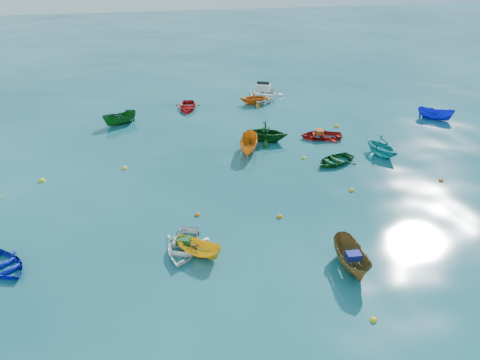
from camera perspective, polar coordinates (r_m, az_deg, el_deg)
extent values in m
plane|color=#093B45|center=(24.56, 2.22, -6.18)|extent=(160.00, 160.00, 0.00)
imported|color=#0D1AAA|center=(24.55, -26.72, -9.64)|extent=(3.45, 3.57, 0.60)
imported|color=white|center=(23.31, -6.90, -8.50)|extent=(3.09, 3.67, 0.65)
imported|color=brown|center=(22.67, 13.31, -10.34)|extent=(1.34, 3.26, 1.24)
imported|color=gold|center=(22.90, -5.00, -9.13)|extent=(2.50, 2.25, 0.95)
imported|color=#10481D|center=(32.22, 11.40, 2.02)|extent=(3.59, 3.17, 0.62)
imported|color=teal|center=(34.22, 16.73, 2.93)|extent=(3.32, 3.58, 1.54)
imported|color=orange|center=(33.33, 1.10, 3.49)|extent=(2.10, 3.43, 1.24)
imported|color=#0F4115|center=(35.12, 3.28, 4.76)|extent=(3.93, 3.74, 1.62)
imported|color=#A6110D|center=(36.15, 9.78, 5.09)|extent=(3.49, 2.78, 0.65)
imported|color=#1019CB|center=(42.56, 22.61, 6.83)|extent=(2.92, 2.63, 1.11)
imported|color=#B30E12|center=(42.11, -6.42, 8.62)|extent=(2.60, 3.36, 0.64)
imported|color=orange|center=(43.12, 1.77, 9.25)|extent=(2.73, 2.38, 1.39)
imported|color=#114915|center=(39.48, -14.32, 6.59)|extent=(3.09, 2.33, 1.13)
imported|color=white|center=(44.48, 2.81, 9.81)|extent=(5.08, 5.74, 1.59)
cube|color=#134D25|center=(23.10, -6.92, -7.37)|extent=(0.82, 0.71, 0.34)
cube|color=navy|center=(22.10, 13.67, -8.99)|extent=(0.67, 0.52, 0.31)
cube|color=#134E26|center=(34.78, 3.16, 6.22)|extent=(0.65, 0.71, 0.28)
cube|color=#B44612|center=(35.95, 9.69, 5.81)|extent=(0.64, 0.77, 0.33)
sphere|color=yellow|center=(20.28, 15.96, -16.15)|extent=(0.29, 0.29, 0.29)
sphere|color=orange|center=(25.73, 4.83, -4.53)|extent=(0.32, 0.32, 0.32)
sphere|color=yellow|center=(31.79, -13.89, 1.37)|extent=(0.34, 0.34, 0.34)
sphere|color=#DB570B|center=(25.90, -5.24, -4.32)|extent=(0.30, 0.30, 0.30)
sphere|color=gold|center=(28.95, 13.43, -1.31)|extent=(0.33, 0.33, 0.33)
sphere|color=#FF520D|center=(31.91, 23.29, -0.10)|extent=(0.30, 0.30, 0.30)
sphere|color=yellow|center=(31.79, -22.99, -0.14)|extent=(0.39, 0.39, 0.39)
sphere|color=orange|center=(38.53, 11.70, 6.36)|extent=(0.38, 0.38, 0.38)
sphere|color=gold|center=(32.58, 7.77, 2.63)|extent=(0.30, 0.30, 0.30)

